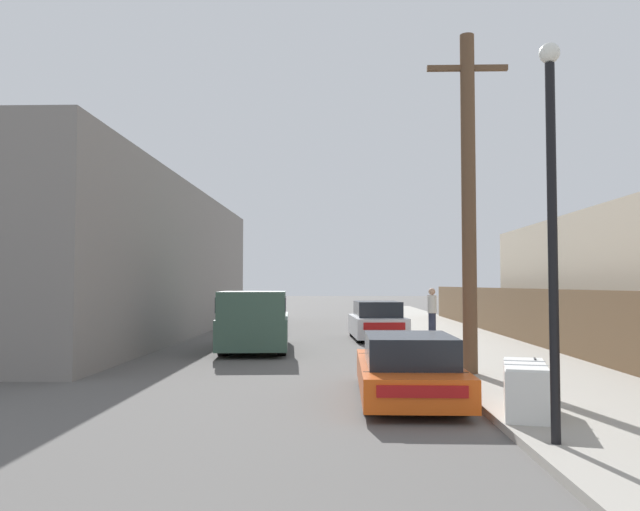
{
  "coord_description": "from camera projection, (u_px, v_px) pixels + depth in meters",
  "views": [
    {
      "loc": [
        0.87,
        -1.63,
        2.08
      ],
      "look_at": [
        0.54,
        10.76,
        2.65
      ],
      "focal_mm": 35.0,
      "sensor_mm": 36.0,
      "label": 1
    }
  ],
  "objects": [
    {
      "name": "building_left_block",
      "position": [
        113.0,
        262.0,
        25.38
      ],
      "size": [
        7.0,
        23.92,
        5.96
      ],
      "primitive_type": "cube",
      "color": "gray",
      "rests_on": "ground"
    },
    {
      "name": "discarded_fridge",
      "position": [
        526.0,
        389.0,
        9.41
      ],
      "size": [
        0.99,
        1.72,
        0.79
      ],
      "rotation": [
        0.0,
        0.0,
        -0.25
      ],
      "color": "silver",
      "rests_on": "sidewalk_curb"
    },
    {
      "name": "parked_sports_car_red",
      "position": [
        408.0,
        369.0,
        11.22
      ],
      "size": [
        1.77,
        4.41,
        1.19
      ],
      "rotation": [
        0.0,
        0.0,
        -0.01
      ],
      "color": "#E05114",
      "rests_on": "ground"
    },
    {
      "name": "pickup_truck",
      "position": [
        255.0,
        321.0,
        19.29
      ],
      "size": [
        2.42,
        5.56,
        1.87
      ],
      "rotation": [
        0.0,
        0.0,
        3.22
      ],
      "color": "#385647",
      "rests_on": "ground"
    },
    {
      "name": "car_parked_mid",
      "position": [
        377.0,
        322.0,
        23.42
      ],
      "size": [
        2.1,
        4.26,
        1.44
      ],
      "rotation": [
        0.0,
        0.0,
        0.06
      ],
      "color": "silver",
      "rests_on": "ground"
    },
    {
      "name": "pedestrian",
      "position": [
        432.0,
        311.0,
        23.63
      ],
      "size": [
        0.34,
        0.34,
        1.81
      ],
      "color": "#282D42",
      "rests_on": "sidewalk_curb"
    },
    {
      "name": "street_lamp",
      "position": [
        552.0,
        210.0,
        7.78
      ],
      "size": [
        0.26,
        0.26,
        5.01
      ],
      "color": "black",
      "rests_on": "sidewalk_curb"
    },
    {
      "name": "sidewalk_curb",
      "position": [
        448.0,
        335.0,
        24.88
      ],
      "size": [
        4.2,
        63.0,
        0.12
      ],
      "primitive_type": "cube",
      "color": "#9E998E",
      "rests_on": "ground"
    },
    {
      "name": "wooden_fence",
      "position": [
        528.0,
        316.0,
        20.81
      ],
      "size": [
        0.08,
        35.93,
        1.81
      ],
      "primitive_type": "cube",
      "color": "brown",
      "rests_on": "sidewalk_curb"
    },
    {
      "name": "utility_pole",
      "position": [
        469.0,
        198.0,
        13.86
      ],
      "size": [
        1.8,
        0.32,
        7.57
      ],
      "color": "brown",
      "rests_on": "sidewalk_curb"
    }
  ]
}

